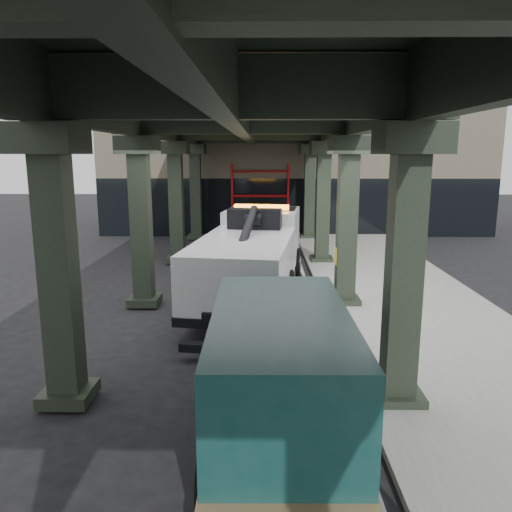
{
  "coord_description": "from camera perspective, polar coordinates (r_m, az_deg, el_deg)",
  "views": [
    {
      "loc": [
        0.17,
        -12.41,
        4.5
      ],
      "look_at": [
        -0.03,
        1.27,
        1.7
      ],
      "focal_mm": 35.0,
      "sensor_mm": 36.0,
      "label": 1
    }
  ],
  "objects": [
    {
      "name": "ground",
      "position": [
        13.2,
        0.06,
        -8.36
      ],
      "size": [
        90.0,
        90.0,
        0.0
      ],
      "primitive_type": "plane",
      "color": "black",
      "rests_on": "ground"
    },
    {
      "name": "sidewalk",
      "position": [
        15.69,
        16.91,
        -5.33
      ],
      "size": [
        5.0,
        40.0,
        0.15
      ],
      "primitive_type": "cube",
      "color": "gray",
      "rests_on": "ground"
    },
    {
      "name": "lane_stripe",
      "position": [
        15.17,
        6.63,
        -5.74
      ],
      "size": [
        0.12,
        38.0,
        0.01
      ],
      "primitive_type": "cube",
      "color": "silver",
      "rests_on": "ground"
    },
    {
      "name": "viaduct",
      "position": [
        14.45,
        -1.47,
        15.38
      ],
      "size": [
        7.4,
        32.0,
        6.4
      ],
      "color": "#212A1F",
      "rests_on": "ground"
    },
    {
      "name": "building",
      "position": [
        32.47,
        4.14,
        10.66
      ],
      "size": [
        22.0,
        10.0,
        8.0
      ],
      "primitive_type": "cube",
      "color": "#C6B793",
      "rests_on": "ground"
    },
    {
      "name": "scaffolding",
      "position": [
        27.16,
        0.48,
        6.52
      ],
      "size": [
        3.08,
        0.88,
        4.0
      ],
      "color": "#B70E13",
      "rests_on": "ground"
    },
    {
      "name": "tow_truck",
      "position": [
        15.76,
        -0.34,
        0.31
      ],
      "size": [
        3.57,
        9.13,
        2.92
      ],
      "rotation": [
        0.0,
        0.0,
        -0.13
      ],
      "color": "black",
      "rests_on": "ground"
    },
    {
      "name": "towed_van",
      "position": [
        8.05,
        2.66,
        -12.66
      ],
      "size": [
        2.27,
        5.52,
        2.23
      ],
      "rotation": [
        0.0,
        0.0,
        0.01
      ],
      "color": "#103B39",
      "rests_on": "ground"
    }
  ]
}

